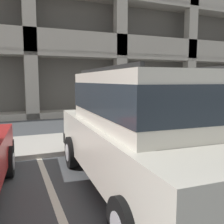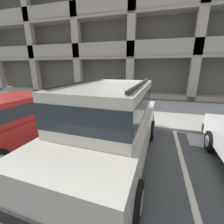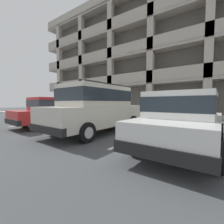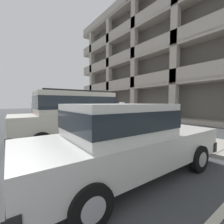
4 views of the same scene
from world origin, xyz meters
The scene contains 8 objects.
ground_plane centered at (0.00, 0.00, -0.05)m, with size 80.00×80.00×0.10m.
sidewalk centered at (0.00, 1.30, 0.06)m, with size 40.00×2.20×0.12m.
parking_stall_lines centered at (1.63, -1.40, 0.00)m, with size 13.19×4.80×0.01m.
silver_suv centered at (-0.20, -2.16, 1.09)m, with size 2.15×4.85×2.03m.
red_sedan centered at (-3.24, -2.12, 0.82)m, with size 2.13×4.62×1.54m.
dark_hatchback centered at (3.25, -2.47, 0.82)m, with size 1.90×4.51×1.54m.
parking_meter_near centered at (-0.28, 0.35, 1.22)m, with size 0.35×0.12×1.47m.
parking_garage centered at (-1.24, 11.83, 6.03)m, with size 32.00×10.00×13.25m.
Camera 3 is at (4.01, -7.00, 1.28)m, focal length 24.00 mm.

